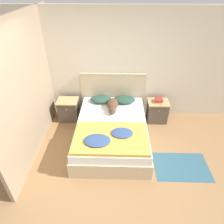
{
  "coord_description": "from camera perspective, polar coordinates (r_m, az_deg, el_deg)",
  "views": [
    {
      "loc": [
        0.24,
        -2.27,
        3.02
      ],
      "look_at": [
        0.14,
        1.22,
        0.62
      ],
      "focal_mm": 32.0,
      "sensor_mm": 36.0,
      "label": 1
    }
  ],
  "objects": [
    {
      "name": "quilt",
      "position": [
        3.68,
        -0.5,
        -7.35
      ],
      "size": [
        1.36,
        0.89,
        0.11
      ],
      "color": "gold",
      "rests_on": "bed"
    },
    {
      "name": "pillow_right",
      "position": [
        4.75,
        3.57,
        3.59
      ],
      "size": [
        0.51,
        0.36,
        0.12
      ],
      "color": "#284C3D",
      "rests_on": "bed"
    },
    {
      "name": "nightstand_left",
      "position": [
        5.04,
        -12.29,
        0.67
      ],
      "size": [
        0.49,
        0.4,
        0.54
      ],
      "color": "#4C4238",
      "rests_on": "ground_plane"
    },
    {
      "name": "wall_side_left",
      "position": [
        4.09,
        -22.27,
        6.65
      ],
      "size": [
        0.06,
        3.1,
        2.55
      ],
      "color": "gray",
      "rests_on": "ground_plane"
    },
    {
      "name": "ground_plane",
      "position": [
        3.78,
        -2.84,
        -18.42
      ],
      "size": [
        16.0,
        16.0,
        0.0
      ],
      "primitive_type": "plane",
      "color": "#997047"
    },
    {
      "name": "rug",
      "position": [
        4.16,
        19.17,
        -14.49
      ],
      "size": [
        1.03,
        0.7,
        0.0
      ],
      "color": "#335B70",
      "rests_on": "ground_plane"
    },
    {
      "name": "bed",
      "position": [
        4.29,
        -0.08,
        -5.54
      ],
      "size": [
        1.48,
        2.05,
        0.52
      ],
      "color": "#C6B28E",
      "rests_on": "ground_plane"
    },
    {
      "name": "book_stack",
      "position": [
        4.83,
        13.24,
        3.28
      ],
      "size": [
        0.18,
        0.23,
        0.08
      ],
      "color": "orange",
      "rests_on": "nightstand_right"
    },
    {
      "name": "headboard",
      "position": [
        4.96,
        0.28,
        5.28
      ],
      "size": [
        1.56,
        0.06,
        1.14
      ],
      "color": "#C6B28E",
      "rests_on": "ground_plane"
    },
    {
      "name": "wall_back",
      "position": [
        4.73,
        -1.44,
        12.98
      ],
      "size": [
        9.0,
        0.06,
        2.55
      ],
      "color": "beige",
      "rests_on": "ground_plane"
    },
    {
      "name": "nightstand_right",
      "position": [
        4.99,
        12.78,
        0.27
      ],
      "size": [
        0.49,
        0.4,
        0.54
      ],
      "color": "#4C4238",
      "rests_on": "ground_plane"
    },
    {
      "name": "pillow_left",
      "position": [
        4.76,
        -3.15,
        3.69
      ],
      "size": [
        0.51,
        0.36,
        0.12
      ],
      "color": "#284C3D",
      "rests_on": "bed"
    },
    {
      "name": "dog",
      "position": [
        4.48,
        0.15,
        1.99
      ],
      "size": [
        0.25,
        0.64,
        0.19
      ],
      "color": "brown",
      "rests_on": "bed"
    }
  ]
}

